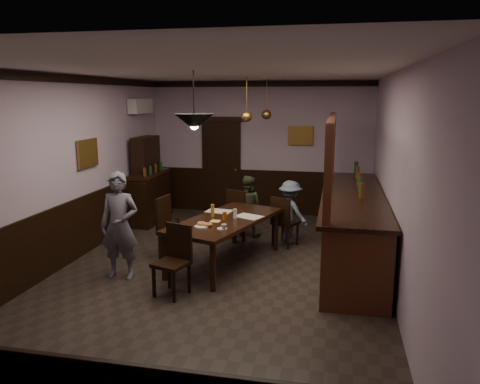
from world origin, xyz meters
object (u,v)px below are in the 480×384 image
(person_seated_left, at_px, (247,206))
(pendant_iron, at_px, (194,122))
(soda_can, at_px, (225,216))
(person_seated_right, at_px, (290,212))
(chair_side, at_px, (170,225))
(bar_counter, at_px, (352,225))
(sideboard, at_px, (149,188))
(coffee_cup, at_px, (224,227))
(chair_far_right, at_px, (283,219))
(person_standing, at_px, (120,226))
(dining_table, at_px, (225,223))
(pendant_brass_far, at_px, (266,114))
(chair_near, at_px, (175,256))
(pendant_brass_mid, at_px, (247,117))
(chair_far_left, at_px, (239,212))

(person_seated_left, distance_m, pendant_iron, 2.95)
(soda_can, bearing_deg, person_seated_right, 57.77)
(chair_side, bearing_deg, bar_counter, -70.97)
(sideboard, height_order, bar_counter, bar_counter)
(person_seated_left, xyz_separation_m, coffee_cup, (0.09, -2.24, 0.21))
(chair_far_right, relative_size, person_standing, 0.57)
(person_standing, relative_size, sideboard, 0.87)
(person_standing, xyz_separation_m, sideboard, (-0.84, 3.11, -0.06))
(sideboard, bearing_deg, coffee_cup, -50.57)
(pendant_iron, bearing_deg, dining_table, 72.30)
(person_standing, distance_m, pendant_brass_far, 3.93)
(chair_near, distance_m, person_seated_left, 2.91)
(person_seated_left, relative_size, pendant_brass_mid, 1.45)
(chair_far_right, distance_m, chair_side, 2.03)
(person_seated_right, bearing_deg, pendant_iron, 96.66)
(person_seated_left, height_order, soda_can, person_seated_left)
(chair_far_left, distance_m, chair_near, 2.63)
(chair_near, xyz_separation_m, person_standing, (-0.98, 0.39, 0.27))
(chair_near, xyz_separation_m, person_seated_left, (0.44, 2.87, 0.06))
(chair_side, xyz_separation_m, bar_counter, (2.94, 0.52, 0.02))
(chair_far_right, xyz_separation_m, chair_near, (-1.21, -2.34, 0.03))
(chair_far_right, bearing_deg, person_standing, 68.00)
(soda_can, relative_size, pendant_brass_far, 0.15)
(person_standing, xyz_separation_m, pendant_brass_far, (1.67, 3.23, 1.50))
(chair_near, bearing_deg, bar_counter, 55.60)
(chair_near, height_order, person_standing, person_standing)
(pendant_brass_mid, bearing_deg, soda_can, -93.37)
(sideboard, bearing_deg, chair_far_left, -22.26)
(person_seated_right, xyz_separation_m, pendant_brass_far, (-0.61, 1.02, 1.72))
(bar_counter, xyz_separation_m, pendant_brass_mid, (-1.89, 0.70, 1.70))
(chair_near, distance_m, soda_can, 1.29)
(sideboard, xyz_separation_m, pendant_brass_mid, (2.31, -0.94, 1.57))
(coffee_cup, relative_size, sideboard, 0.04)
(chair_far_right, height_order, pendant_brass_far, pendant_brass_far)
(chair_near, height_order, pendant_brass_mid, pendant_brass_mid)
(coffee_cup, bearing_deg, person_seated_left, 109.99)
(chair_near, relative_size, pendant_brass_mid, 1.18)
(soda_can, height_order, bar_counter, bar_counter)
(soda_can, bearing_deg, pendant_brass_far, 83.40)
(person_seated_left, bearing_deg, pendant_iron, 89.00)
(chair_far_right, bearing_deg, coffee_cup, 94.63)
(pendant_brass_far, bearing_deg, bar_counter, -46.12)
(chair_far_left, xyz_separation_m, chair_side, (-0.90, -1.27, 0.04))
(chair_far_left, relative_size, person_standing, 0.60)
(person_seated_left, xyz_separation_m, sideboard, (-2.26, 0.63, 0.14))
(sideboard, distance_m, pendant_brass_far, 2.96)
(person_seated_right, bearing_deg, chair_far_left, 34.51)
(person_standing, relative_size, coffee_cup, 19.86)
(chair_near, xyz_separation_m, pendant_brass_far, (0.69, 3.61, 1.77))
(person_seated_left, height_order, pendant_brass_mid, pendant_brass_mid)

